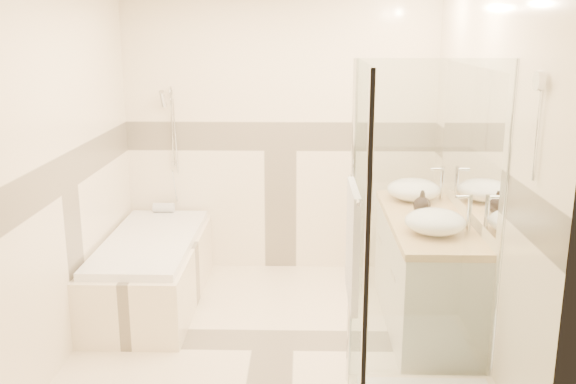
{
  "coord_description": "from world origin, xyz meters",
  "views": [
    {
      "loc": [
        0.21,
        -4.25,
        2.2
      ],
      "look_at": [
        0.1,
        0.25,
        1.05
      ],
      "focal_mm": 40.0,
      "sensor_mm": 36.0,
      "label": 1
    }
  ],
  "objects_px": {
    "shower_enclosure": "(414,341)",
    "amenity_bottle_a": "(427,212)",
    "vanity": "(424,271)",
    "vessel_sink_far": "(435,222)",
    "bathtub": "(152,267)",
    "amenity_bottle_b": "(422,202)",
    "vessel_sink_near": "(414,190)"
  },
  "relations": [
    {
      "from": "shower_enclosure",
      "to": "amenity_bottle_a",
      "type": "height_order",
      "value": "shower_enclosure"
    },
    {
      "from": "vanity",
      "to": "amenity_bottle_a",
      "type": "height_order",
      "value": "amenity_bottle_a"
    },
    {
      "from": "amenity_bottle_a",
      "to": "vessel_sink_far",
      "type": "bearing_deg",
      "value": -90.0
    },
    {
      "from": "bathtub",
      "to": "amenity_bottle_b",
      "type": "height_order",
      "value": "amenity_bottle_b"
    },
    {
      "from": "bathtub",
      "to": "vanity",
      "type": "relative_size",
      "value": 1.05
    },
    {
      "from": "bathtub",
      "to": "vessel_sink_near",
      "type": "distance_m",
      "value": 2.23
    },
    {
      "from": "vanity",
      "to": "shower_enclosure",
      "type": "relative_size",
      "value": 0.79
    },
    {
      "from": "vessel_sink_near",
      "to": "amenity_bottle_b",
      "type": "xyz_separation_m",
      "value": [
        0.0,
        -0.38,
        0.0
      ]
    },
    {
      "from": "vessel_sink_near",
      "to": "amenity_bottle_b",
      "type": "relative_size",
      "value": 2.48
    },
    {
      "from": "bathtub",
      "to": "shower_enclosure",
      "type": "relative_size",
      "value": 0.83
    },
    {
      "from": "vessel_sink_near",
      "to": "amenity_bottle_b",
      "type": "bearing_deg",
      "value": -90.0
    },
    {
      "from": "bathtub",
      "to": "amenity_bottle_b",
      "type": "relative_size",
      "value": 9.82
    },
    {
      "from": "shower_enclosure",
      "to": "vessel_sink_near",
      "type": "distance_m",
      "value": 1.85
    },
    {
      "from": "vessel_sink_near",
      "to": "vessel_sink_far",
      "type": "height_order",
      "value": "vessel_sink_near"
    },
    {
      "from": "vessel_sink_far",
      "to": "amenity_bottle_a",
      "type": "height_order",
      "value": "vessel_sink_far"
    },
    {
      "from": "bathtub",
      "to": "amenity_bottle_a",
      "type": "bearing_deg",
      "value": -11.85
    },
    {
      "from": "amenity_bottle_a",
      "to": "amenity_bottle_b",
      "type": "bearing_deg",
      "value": 90.0
    },
    {
      "from": "vanity",
      "to": "vessel_sink_near",
      "type": "relative_size",
      "value": 3.77
    },
    {
      "from": "vessel_sink_far",
      "to": "amenity_bottle_b",
      "type": "height_order",
      "value": "amenity_bottle_b"
    },
    {
      "from": "amenity_bottle_b",
      "to": "shower_enclosure",
      "type": "bearing_deg",
      "value": -101.11
    },
    {
      "from": "vanity",
      "to": "shower_enclosure",
      "type": "bearing_deg",
      "value": -102.97
    },
    {
      "from": "bathtub",
      "to": "vessel_sink_far",
      "type": "relative_size",
      "value": 4.12
    },
    {
      "from": "shower_enclosure",
      "to": "vessel_sink_near",
      "type": "xyz_separation_m",
      "value": [
        0.27,
        1.77,
        0.43
      ]
    },
    {
      "from": "shower_enclosure",
      "to": "vessel_sink_near",
      "type": "bearing_deg",
      "value": 81.26
    },
    {
      "from": "amenity_bottle_b",
      "to": "vessel_sink_far",
      "type": "bearing_deg",
      "value": -90.0
    },
    {
      "from": "amenity_bottle_a",
      "to": "vessel_sink_near",
      "type": "bearing_deg",
      "value": 90.0
    },
    {
      "from": "shower_enclosure",
      "to": "amenity_bottle_a",
      "type": "distance_m",
      "value": 1.27
    },
    {
      "from": "vanity",
      "to": "shower_enclosure",
      "type": "distance_m",
      "value": 1.31
    },
    {
      "from": "vanity",
      "to": "vessel_sink_near",
      "type": "distance_m",
      "value": 0.72
    },
    {
      "from": "shower_enclosure",
      "to": "amenity_bottle_b",
      "type": "relative_size",
      "value": 11.79
    },
    {
      "from": "bathtub",
      "to": "amenity_bottle_b",
      "type": "xyz_separation_m",
      "value": [
        2.13,
        -0.23,
        0.63
      ]
    },
    {
      "from": "bathtub",
      "to": "amenity_bottle_b",
      "type": "bearing_deg",
      "value": -6.2
    }
  ]
}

